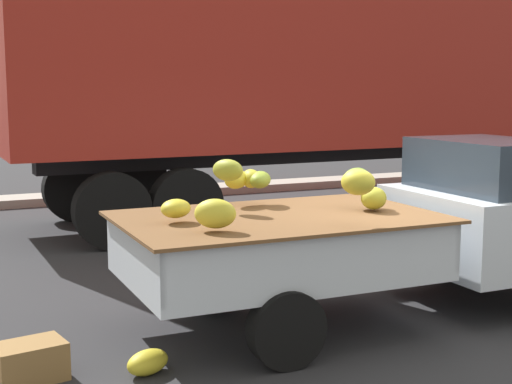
# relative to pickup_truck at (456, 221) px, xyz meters

# --- Properties ---
(ground) EXTENTS (220.00, 220.00, 0.00)m
(ground) POSITION_rel_pickup_truck_xyz_m (-0.55, -0.15, -0.88)
(ground) COLOR #28282B
(curb_strip) EXTENTS (80.00, 0.80, 0.16)m
(curb_strip) POSITION_rel_pickup_truck_xyz_m (-0.55, 8.61, -0.80)
(curb_strip) COLOR gray
(curb_strip) RESTS_ON ground
(pickup_truck) EXTENTS (5.03, 1.86, 1.70)m
(pickup_truck) POSITION_rel_pickup_truck_xyz_m (0.00, 0.00, 0.00)
(pickup_truck) COLOR silver
(pickup_truck) RESTS_ON ground
(semi_trailer) EXTENTS (12.04, 2.80, 3.95)m
(semi_trailer) POSITION_rel_pickup_truck_xyz_m (2.04, 5.37, 1.66)
(semi_trailer) COLOR maroon
(semi_trailer) RESTS_ON ground
(fallen_banana_bunch_near_tailgate) EXTENTS (0.44, 0.37, 0.19)m
(fallen_banana_bunch_near_tailgate) POSITION_rel_pickup_truck_xyz_m (-3.38, -0.47, -0.78)
(fallen_banana_bunch_near_tailgate) COLOR gold
(fallen_banana_bunch_near_tailgate) RESTS_ON ground
(produce_crate) EXTENTS (0.57, 0.44, 0.30)m
(produce_crate) POSITION_rel_pickup_truck_xyz_m (-4.23, -0.22, -0.73)
(produce_crate) COLOR olive
(produce_crate) RESTS_ON ground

